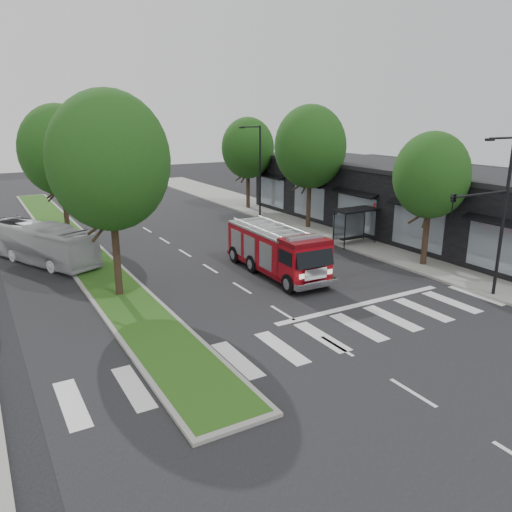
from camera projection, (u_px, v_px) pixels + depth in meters
The scene contains 14 objects.
ground at pixel (283, 313), 23.31m from camera, with size 140.00×140.00×0.00m, color black.
sidewalk_right at pixel (350, 236), 37.62m from camera, with size 5.00×80.00×0.15m, color gray.
median at pixel (74, 244), 35.40m from camera, with size 3.00×50.00×0.15m.
storefront_row at pixel (396, 199), 39.11m from camera, with size 8.00×30.00×5.00m, color black.
bus_shelter at pixel (354, 217), 34.91m from camera, with size 3.20×1.60×2.61m.
tree_right_near at pixel (431, 176), 28.98m from camera, with size 4.40×4.40×8.05m.
tree_right_mid at pixel (310, 147), 38.71m from camera, with size 5.60×5.60×9.72m.
tree_right_far at pixel (248, 148), 47.22m from camera, with size 5.00×5.00×8.73m.
tree_median_near at pixel (109, 161), 23.55m from camera, with size 5.80×5.80×10.16m.
tree_median_far at pixel (59, 150), 35.31m from camera, with size 5.60×5.60×9.72m.
streetlight_right_near at pixel (494, 208), 23.72m from camera, with size 4.08×0.22×8.00m.
streetlight_right_far at pixel (259, 167), 43.71m from camera, with size 2.11×0.20×8.00m.
fire_engine at pixel (276, 251), 28.69m from camera, with size 2.75×8.36×2.88m.
city_bus at pixel (41, 243), 30.87m from camera, with size 2.11×9.03×2.51m, color silver.
Camera 1 is at (-11.90, -18.16, 8.97)m, focal length 35.00 mm.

